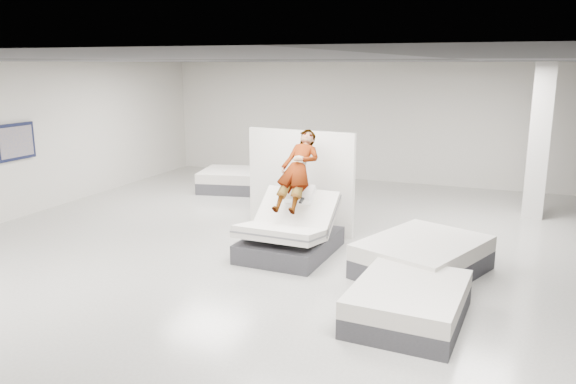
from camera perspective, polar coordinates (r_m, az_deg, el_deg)
The scene contains 10 objects.
room at distance 8.86m, azimuth -1.58°, elevation 2.77°, with size 14.00×14.04×3.20m.
hero_bed at distance 9.49m, azimuth 0.20°, elevation -4.35°, with size 1.41×1.83×1.12m.
person at distance 9.57m, azimuth 0.97°, elevation 0.81°, with size 0.60×0.39×1.63m, color slate.
remote at distance 9.22m, azimuth 1.38°, elevation -0.87°, with size 0.05×0.14×0.03m, color black.
divider_panel at distance 10.61m, azimuth 1.27°, elevation 1.05°, with size 2.15×0.10×1.95m, color silver.
flat_bed_right_far at distance 8.90m, azimuth 13.53°, elevation -6.43°, with size 2.06×2.34×0.53m.
flat_bed_right_near at distance 7.32m, azimuth 12.14°, elevation -10.94°, with size 1.40×1.80×0.48m.
flat_bed_left_far at distance 14.31m, azimuth -4.91°, elevation 1.19°, with size 2.15×1.79×0.52m.
column at distance 12.62m, azimuth 24.12°, elevation 4.70°, with size 0.40×0.40×3.20m, color silver.
wall_poster at distance 12.77m, azimuth -25.94°, elevation 4.61°, with size 0.06×0.95×0.75m.
Camera 1 is at (3.46, -8.01, 3.17)m, focal length 35.00 mm.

